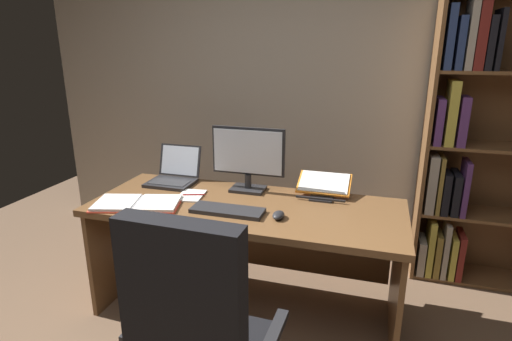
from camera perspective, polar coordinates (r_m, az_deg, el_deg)
wall_back at (r=3.32m, az=7.77°, el=13.16°), size 4.62×0.12×2.86m
desk at (r=2.61m, az=-0.87°, el=-8.07°), size 1.87×0.75×0.73m
bookshelf at (r=3.17m, az=28.12°, el=2.83°), size 0.88×0.34×1.99m
monitor at (r=2.64m, az=-1.11°, el=1.59°), size 0.48×0.16×0.42m
laptop at (r=2.90m, az=-11.39°, el=-0.65°), size 0.31×0.31×0.24m
keyboard at (r=2.35m, az=-4.00°, el=-5.58°), size 0.42×0.15×0.02m
computer_mouse at (r=2.27m, az=3.15°, el=-6.24°), size 0.06×0.10×0.04m
reading_stand_with_book at (r=2.64m, az=9.42°, el=-2.06°), size 0.33×0.27×0.12m
open_binder at (r=2.55m, az=-16.22°, el=-4.41°), size 0.56×0.39×0.02m
notepad at (r=2.62m, az=-9.04°, el=-3.47°), size 0.18×0.23×0.01m
pen at (r=2.61m, az=-8.66°, el=-3.34°), size 0.14×0.05×0.01m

